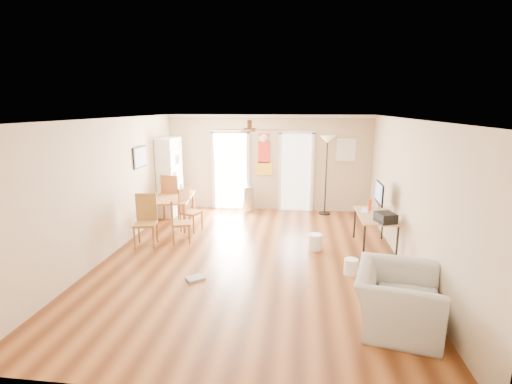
# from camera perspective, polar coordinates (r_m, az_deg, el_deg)

# --- Properties ---
(floor) EXTENTS (7.00, 7.00, 0.00)m
(floor) POSITION_cam_1_polar(r_m,az_deg,el_deg) (7.20, -0.57, -10.02)
(floor) COLOR brown
(floor) RESTS_ON ground
(ceiling) EXTENTS (5.50, 7.00, 0.00)m
(ceiling) POSITION_cam_1_polar(r_m,az_deg,el_deg) (6.64, -0.62, 11.12)
(ceiling) COLOR silver
(ceiling) RESTS_ON floor
(wall_back) EXTENTS (5.50, 0.04, 2.60)m
(wall_back) POSITION_cam_1_polar(r_m,az_deg,el_deg) (10.23, 1.93, 4.42)
(wall_back) COLOR beige
(wall_back) RESTS_ON floor
(wall_front) EXTENTS (5.50, 0.04, 2.60)m
(wall_front) POSITION_cam_1_polar(r_m,az_deg,el_deg) (3.53, -8.08, -12.44)
(wall_front) COLOR beige
(wall_front) RESTS_ON floor
(wall_left) EXTENTS (0.04, 7.00, 2.60)m
(wall_left) POSITION_cam_1_polar(r_m,az_deg,el_deg) (7.65, -21.48, 0.64)
(wall_left) COLOR beige
(wall_left) RESTS_ON floor
(wall_right) EXTENTS (0.04, 7.00, 2.60)m
(wall_right) POSITION_cam_1_polar(r_m,az_deg,el_deg) (7.01, 22.29, -0.48)
(wall_right) COLOR beige
(wall_right) RESTS_ON floor
(crown_molding) EXTENTS (5.50, 7.00, 0.08)m
(crown_molding) POSITION_cam_1_polar(r_m,az_deg,el_deg) (6.64, -0.62, 10.78)
(crown_molding) COLOR white
(crown_molding) RESTS_ON wall_back
(kitchen_doorway) EXTENTS (0.90, 0.10, 2.10)m
(kitchen_doorway) POSITION_cam_1_polar(r_m,az_deg,el_deg) (10.39, -3.87, 3.14)
(kitchen_doorway) COLOR white
(kitchen_doorway) RESTS_ON wall_back
(bathroom_doorway) EXTENTS (0.80, 0.10, 2.10)m
(bathroom_doorway) POSITION_cam_1_polar(r_m,az_deg,el_deg) (10.22, 6.11, 2.93)
(bathroom_doorway) COLOR white
(bathroom_doorway) RESTS_ON wall_back
(wall_decal) EXTENTS (0.46, 0.03, 1.10)m
(wall_decal) POSITION_cam_1_polar(r_m,az_deg,el_deg) (10.19, 1.22, 5.81)
(wall_decal) COLOR red
(wall_decal) RESTS_ON wall_back
(ac_grille) EXTENTS (0.50, 0.04, 0.60)m
(ac_grille) POSITION_cam_1_polar(r_m,az_deg,el_deg) (10.18, 13.57, 6.30)
(ac_grille) COLOR white
(ac_grille) RESTS_ON wall_back
(framed_poster) EXTENTS (0.04, 0.66, 0.48)m
(framed_poster) POSITION_cam_1_polar(r_m,az_deg,el_deg) (8.82, -17.30, 5.11)
(framed_poster) COLOR black
(framed_poster) RESTS_ON wall_left
(ceiling_fan) EXTENTS (1.24, 1.24, 0.20)m
(ceiling_fan) POSITION_cam_1_polar(r_m,az_deg,el_deg) (6.35, -0.97, 9.50)
(ceiling_fan) COLOR #593819
(ceiling_fan) RESTS_ON ceiling
(bookshelf) EXTENTS (0.65, 0.99, 2.03)m
(bookshelf) POSITION_cam_1_polar(r_m,az_deg,el_deg) (10.05, -13.00, 2.29)
(bookshelf) COLOR white
(bookshelf) RESTS_ON floor
(dining_table) EXTENTS (1.00, 1.48, 0.69)m
(dining_table) POSITION_cam_1_polar(r_m,az_deg,el_deg) (9.29, -12.36, -2.76)
(dining_table) COLOR #A97536
(dining_table) RESTS_ON floor
(dining_chair_right_a) EXTENTS (0.51, 0.51, 0.98)m
(dining_chair_right_a) POSITION_cam_1_polar(r_m,az_deg,el_deg) (8.70, -9.88, -2.73)
(dining_chair_right_a) COLOR #AA6737
(dining_chair_right_a) RESTS_ON floor
(dining_chair_right_b) EXTENTS (0.49, 0.49, 0.93)m
(dining_chair_right_b) POSITION_cam_1_polar(r_m,az_deg,el_deg) (8.01, -11.42, -4.36)
(dining_chair_right_b) COLOR #9F6533
(dining_chair_right_b) RESTS_ON floor
(dining_chair_near) EXTENTS (0.50, 0.50, 1.05)m
(dining_chair_near) POSITION_cam_1_polar(r_m,az_deg,el_deg) (7.96, -16.58, -4.28)
(dining_chair_near) COLOR olive
(dining_chair_near) RESTS_ON floor
(dining_chair_far) EXTENTS (0.53, 0.53, 1.13)m
(dining_chair_far) POSITION_cam_1_polar(r_m,az_deg,el_deg) (9.81, -12.37, -0.62)
(dining_chair_far) COLOR #AA6336
(dining_chair_far) RESTS_ON floor
(trash_can) EXTENTS (0.37, 0.37, 0.70)m
(trash_can) POSITION_cam_1_polar(r_m,az_deg,el_deg) (10.17, -1.19, -1.10)
(trash_can) COLOR silver
(trash_can) RESTS_ON floor
(torchiere_lamp) EXTENTS (0.48, 0.48, 2.08)m
(torchiere_lamp) POSITION_cam_1_polar(r_m,az_deg,el_deg) (9.97, 10.64, 2.47)
(torchiere_lamp) COLOR black
(torchiere_lamp) RESTS_ON floor
(computer_desk) EXTENTS (0.67, 1.34, 0.72)m
(computer_desk) POSITION_cam_1_polar(r_m,az_deg,el_deg) (7.88, 17.58, -5.83)
(computer_desk) COLOR tan
(computer_desk) RESTS_ON floor
(imac) EXTENTS (0.25, 0.64, 0.60)m
(imac) POSITION_cam_1_polar(r_m,az_deg,el_deg) (7.97, 18.30, -0.75)
(imac) COLOR black
(imac) RESTS_ON computer_desk
(keyboard) EXTENTS (0.21, 0.43, 0.02)m
(keyboard) POSITION_cam_1_polar(r_m,az_deg,el_deg) (8.00, 16.25, -2.71)
(keyboard) COLOR silver
(keyboard) RESTS_ON computer_desk
(printer) EXTENTS (0.40, 0.43, 0.18)m
(printer) POSITION_cam_1_polar(r_m,az_deg,el_deg) (7.30, 19.17, -3.72)
(printer) COLOR black
(printer) RESTS_ON computer_desk
(orange_bottle) EXTENTS (0.08, 0.08, 0.23)m
(orange_bottle) POSITION_cam_1_polar(r_m,az_deg,el_deg) (8.03, 16.94, -1.88)
(orange_bottle) COLOR #F84916
(orange_bottle) RESTS_ON computer_desk
(wastebasket_a) EXTENTS (0.29, 0.29, 0.32)m
(wastebasket_a) POSITION_cam_1_polar(r_m,az_deg,el_deg) (7.65, 9.02, -7.52)
(wastebasket_a) COLOR white
(wastebasket_a) RESTS_ON floor
(wastebasket_b) EXTENTS (0.30, 0.30, 0.27)m
(wastebasket_b) POSITION_cam_1_polar(r_m,az_deg,el_deg) (6.70, 14.30, -10.99)
(wastebasket_b) COLOR white
(wastebasket_b) RESTS_ON floor
(floor_cloth) EXTENTS (0.36, 0.35, 0.04)m
(floor_cloth) POSITION_cam_1_polar(r_m,az_deg,el_deg) (6.45, -9.24, -12.87)
(floor_cloth) COLOR #969691
(floor_cloth) RESTS_ON floor
(armchair) EXTENTS (1.27, 1.38, 0.76)m
(armchair) POSITION_cam_1_polar(r_m,az_deg,el_deg) (5.33, 20.79, -15.08)
(armchair) COLOR #AFAEA9
(armchair) RESTS_ON floor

